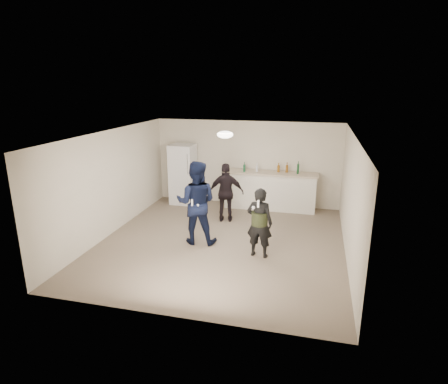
% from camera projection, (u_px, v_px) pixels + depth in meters
% --- Properties ---
extents(floor, '(6.00, 6.00, 0.00)m').
position_uv_depth(floor, '(222.00, 242.00, 8.70)').
color(floor, '#6B5B4C').
rests_on(floor, ground).
extents(ceiling, '(6.00, 6.00, 0.00)m').
position_uv_depth(ceiling, '(222.00, 134.00, 8.00)').
color(ceiling, silver).
rests_on(ceiling, wall_back).
extents(wall_back, '(6.00, 0.00, 6.00)m').
position_uv_depth(wall_back, '(247.00, 163.00, 11.15)').
color(wall_back, beige).
rests_on(wall_back, floor).
extents(wall_front, '(6.00, 0.00, 6.00)m').
position_uv_depth(wall_front, '(172.00, 244.00, 5.56)').
color(wall_front, beige).
rests_on(wall_front, floor).
extents(wall_left, '(0.00, 6.00, 6.00)m').
position_uv_depth(wall_left, '(111.00, 183.00, 8.99)').
color(wall_left, beige).
rests_on(wall_left, floor).
extents(wall_right, '(0.00, 6.00, 6.00)m').
position_uv_depth(wall_right, '(351.00, 199.00, 7.71)').
color(wall_right, beige).
rests_on(wall_right, floor).
extents(counter, '(2.60, 0.56, 1.05)m').
position_uv_depth(counter, '(270.00, 191.00, 10.86)').
color(counter, silver).
rests_on(counter, floor).
extents(counter_top, '(2.68, 0.64, 0.04)m').
position_uv_depth(counter_top, '(271.00, 173.00, 10.71)').
color(counter_top, beige).
rests_on(counter_top, counter).
extents(fridge, '(0.70, 0.70, 1.80)m').
position_uv_depth(fridge, '(183.00, 174.00, 11.31)').
color(fridge, white).
rests_on(fridge, floor).
extents(fridge_handle, '(0.02, 0.02, 0.60)m').
position_uv_depth(fridge_handle, '(187.00, 164.00, 10.79)').
color(fridge_handle, silver).
rests_on(fridge_handle, fridge).
extents(ceiling_dome, '(0.36, 0.36, 0.16)m').
position_uv_depth(ceiling_dome, '(225.00, 135.00, 8.29)').
color(ceiling_dome, white).
rests_on(ceiling_dome, ceiling).
extents(shaker, '(0.08, 0.08, 0.17)m').
position_uv_depth(shaker, '(245.00, 167.00, 11.00)').
color(shaker, silver).
rests_on(shaker, counter_top).
extents(man, '(1.01, 0.83, 1.91)m').
position_uv_depth(man, '(196.00, 203.00, 8.43)').
color(man, '#0E193E').
rests_on(man, floor).
extents(woman, '(0.59, 0.43, 1.51)m').
position_uv_depth(woman, '(260.00, 223.00, 7.79)').
color(woman, black).
rests_on(woman, floor).
extents(camo_shorts, '(0.34, 0.34, 0.28)m').
position_uv_depth(camo_shorts, '(260.00, 218.00, 7.76)').
color(camo_shorts, '#2F3D1B').
rests_on(camo_shorts, woman).
extents(spectator, '(0.98, 0.55, 1.57)m').
position_uv_depth(spectator, '(226.00, 193.00, 9.81)').
color(spectator, black).
rests_on(spectator, floor).
extents(remote_man, '(0.04, 0.04, 0.15)m').
position_uv_depth(remote_man, '(192.00, 202.00, 8.15)').
color(remote_man, silver).
rests_on(remote_man, man).
extents(nunchuk_man, '(0.07, 0.07, 0.07)m').
position_uv_depth(nunchuk_man, '(198.00, 205.00, 8.16)').
color(nunchuk_man, white).
rests_on(nunchuk_man, man).
extents(remote_woman, '(0.04, 0.04, 0.15)m').
position_uv_depth(remote_woman, '(258.00, 204.00, 7.42)').
color(remote_woman, white).
rests_on(remote_woman, woman).
extents(nunchuk_woman, '(0.07, 0.07, 0.07)m').
position_uv_depth(nunchuk_woman, '(253.00, 208.00, 7.49)').
color(nunchuk_woman, silver).
rests_on(nunchuk_woman, woman).
extents(bottle_cluster, '(1.58, 0.28, 0.28)m').
position_uv_depth(bottle_cluster, '(274.00, 169.00, 10.68)').
color(bottle_cluster, '#134520').
rests_on(bottle_cluster, counter_top).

